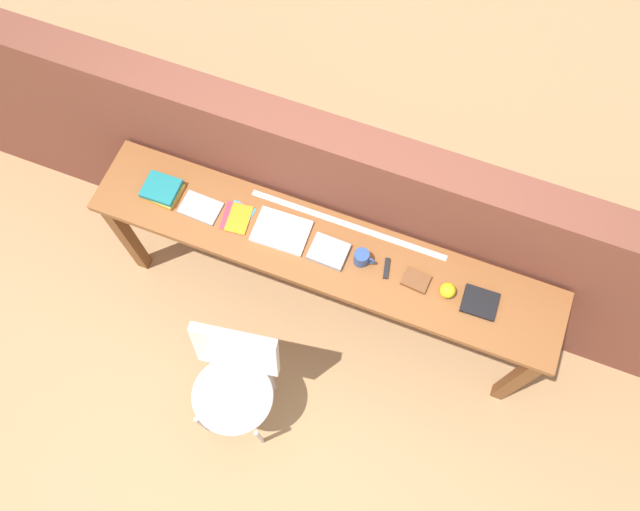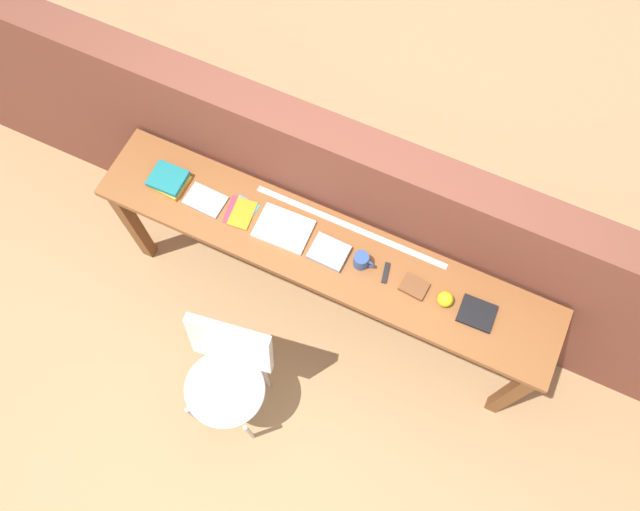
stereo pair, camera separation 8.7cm
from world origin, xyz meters
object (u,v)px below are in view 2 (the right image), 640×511
at_px(magazine_cycling, 205,200).
at_px(sports_ball_small, 445,299).
at_px(mug, 362,261).
at_px(pamphlet_pile_colourful, 241,212).
at_px(multitool_folded, 386,273).
at_px(chair_white_moulded, 227,374).
at_px(book_stack_leftmost, 168,180).
at_px(book_repair_rightmost, 477,313).
at_px(book_open_centre, 284,229).
at_px(leather_journal_brown, 414,287).

height_order(magazine_cycling, sports_ball_small, sports_ball_small).
bearing_deg(mug, pamphlet_pile_colourful, 179.84).
relative_size(pamphlet_pile_colourful, multitool_folded, 1.68).
relative_size(mug, sports_ball_small, 1.40).
relative_size(chair_white_moulded, magazine_cycling, 4.28).
height_order(book_stack_leftmost, sports_ball_small, sports_ball_small).
bearing_deg(magazine_cycling, book_repair_rightmost, 2.74).
distance_m(pamphlet_pile_colourful, book_open_centre, 0.25).
xyz_separation_m(chair_white_moulded, leather_journal_brown, (0.72, 0.73, 0.37)).
distance_m(book_stack_leftmost, pamphlet_pile_colourful, 0.43).
height_order(chair_white_moulded, mug, mug).
bearing_deg(pamphlet_pile_colourful, mug, -0.16).
height_order(book_stack_leftmost, multitool_folded, book_stack_leftmost).
bearing_deg(book_open_centre, book_repair_rightmost, -2.52).
bearing_deg(magazine_cycling, book_stack_leftmost, 178.75).
relative_size(pamphlet_pile_colourful, book_open_centre, 0.66).
relative_size(chair_white_moulded, multitool_folded, 8.10).
relative_size(book_open_centre, mug, 2.56).
height_order(magazine_cycling, mug, mug).
xyz_separation_m(magazine_cycling, multitool_folded, (1.02, 0.02, 0.00)).
distance_m(magazine_cycling, sports_ball_small, 1.34).
xyz_separation_m(book_stack_leftmost, multitool_folded, (1.25, 0.01, -0.02)).
relative_size(chair_white_moulded, book_stack_leftmost, 4.62).
distance_m(chair_white_moulded, pamphlet_pile_colourful, 0.86).
relative_size(book_open_centre, multitool_folded, 2.56).
bearing_deg(chair_white_moulded, leather_journal_brown, 45.43).
xyz_separation_m(chair_white_moulded, sports_ball_small, (0.88, 0.72, 0.39)).
xyz_separation_m(multitool_folded, book_repair_rightmost, (0.49, -0.01, 0.00)).
relative_size(magazine_cycling, leather_journal_brown, 1.60).
relative_size(magazine_cycling, mug, 1.89).
bearing_deg(book_repair_rightmost, chair_white_moulded, -147.12).
bearing_deg(book_repair_rightmost, leather_journal_brown, 178.11).
distance_m(chair_white_moulded, leather_journal_brown, 1.09).
height_order(chair_white_moulded, pamphlet_pile_colourful, chair_white_moulded).
distance_m(pamphlet_pile_colourful, multitool_folded, 0.82).
distance_m(book_stack_leftmost, sports_ball_small, 1.57).
bearing_deg(pamphlet_pile_colourful, chair_white_moulded, -70.65).
relative_size(magazine_cycling, pamphlet_pile_colourful, 1.13).
bearing_deg(book_stack_leftmost, sports_ball_small, -0.24).
bearing_deg(mug, book_open_centre, 179.10).
relative_size(book_stack_leftmost, mug, 1.76).
xyz_separation_m(book_open_centre, book_repair_rightmost, (1.06, -0.01, 0.00)).
distance_m(magazine_cycling, book_open_centre, 0.45).
distance_m(mug, leather_journal_brown, 0.29).
bearing_deg(magazine_cycling, mug, 3.35).
xyz_separation_m(chair_white_moulded, pamphlet_pile_colourful, (-0.26, 0.74, 0.36)).
bearing_deg(multitool_folded, pamphlet_pile_colourful, -179.78).
distance_m(magazine_cycling, multitool_folded, 1.02).
distance_m(leather_journal_brown, sports_ball_small, 0.16).
relative_size(magazine_cycling, book_repair_rightmost, 1.22).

